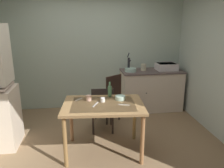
# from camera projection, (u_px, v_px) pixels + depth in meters

# --- Properties ---
(ground_plane) EXTENTS (5.22, 5.22, 0.00)m
(ground_plane) POSITION_uv_depth(u_px,v_px,m) (94.00, 145.00, 3.58)
(ground_plane) COLOR #8B6D4D
(wall_back) EXTENTS (4.32, 0.10, 2.68)m
(wall_back) POSITION_uv_depth(u_px,v_px,m) (88.00, 49.00, 4.91)
(wall_back) COLOR beige
(wall_back) RESTS_ON ground
(counter_cabinet) EXTENTS (1.34, 0.64, 0.89)m
(counter_cabinet) POSITION_uv_depth(u_px,v_px,m) (151.00, 90.00, 4.97)
(counter_cabinet) COLOR beige
(counter_cabinet) RESTS_ON ground
(sink_basin) EXTENTS (0.44, 0.34, 0.15)m
(sink_basin) POSITION_uv_depth(u_px,v_px,m) (166.00, 67.00, 4.87)
(sink_basin) COLOR white
(sink_basin) RESTS_ON counter_cabinet
(hand_pump) EXTENTS (0.05, 0.27, 0.39)m
(hand_pump) POSITION_uv_depth(u_px,v_px,m) (129.00, 63.00, 4.78)
(hand_pump) COLOR #232328
(hand_pump) RESTS_ON counter_cabinet
(mixing_bowl_counter) EXTENTS (0.24, 0.24, 0.07)m
(mixing_bowl_counter) POSITION_uv_depth(u_px,v_px,m) (130.00, 70.00, 4.73)
(mixing_bowl_counter) COLOR #ADD1C1
(mixing_bowl_counter) RESTS_ON counter_cabinet
(stoneware_crock) EXTENTS (0.12, 0.12, 0.14)m
(stoneware_crock) POSITION_uv_depth(u_px,v_px,m) (143.00, 67.00, 4.84)
(stoneware_crock) COLOR beige
(stoneware_crock) RESTS_ON counter_cabinet
(dining_table) EXTENTS (1.22, 0.90, 0.78)m
(dining_table) POSITION_uv_depth(u_px,v_px,m) (103.00, 110.00, 3.24)
(dining_table) COLOR #9D7649
(dining_table) RESTS_ON ground
(chair_far_side) EXTENTS (0.42, 0.42, 0.84)m
(chair_far_side) POSITION_uv_depth(u_px,v_px,m) (102.00, 108.00, 3.92)
(chair_far_side) COLOR #2C221C
(chair_far_side) RESTS_ON ground
(chair_by_counter) EXTENTS (0.56, 0.56, 0.95)m
(chair_by_counter) POSITION_uv_depth(u_px,v_px,m) (110.00, 97.00, 4.34)
(chair_by_counter) COLOR black
(chair_by_counter) RESTS_ON ground
(serving_bowl_wide) EXTENTS (0.15, 0.15, 0.06)m
(serving_bowl_wide) POSITION_uv_depth(u_px,v_px,m) (120.00, 98.00, 3.38)
(serving_bowl_wide) COLOR #ADD1C1
(serving_bowl_wide) RESTS_ON dining_table
(mug_dark) EXTENTS (0.07, 0.07, 0.06)m
(mug_dark) POSITION_uv_depth(u_px,v_px,m) (103.00, 100.00, 3.28)
(mug_dark) COLOR white
(mug_dark) RESTS_ON dining_table
(teacup_cream) EXTENTS (0.08, 0.08, 0.08)m
(teacup_cream) POSITION_uv_depth(u_px,v_px,m) (89.00, 98.00, 3.33)
(teacup_cream) COLOR tan
(teacup_cream) RESTS_ON dining_table
(glass_bottle) EXTENTS (0.06, 0.06, 0.24)m
(glass_bottle) POSITION_uv_depth(u_px,v_px,m) (110.00, 91.00, 3.50)
(glass_bottle) COLOR #4C7F56
(glass_bottle) RESTS_ON dining_table
(table_knife) EXTENTS (0.10, 0.20, 0.00)m
(table_knife) POSITION_uv_depth(u_px,v_px,m) (95.00, 104.00, 3.18)
(table_knife) COLOR silver
(table_knife) RESTS_ON dining_table
(teaspoon_near_bowl) EXTENTS (0.11, 0.12, 0.00)m
(teaspoon_near_bowl) POSITION_uv_depth(u_px,v_px,m) (79.00, 99.00, 3.38)
(teaspoon_near_bowl) COLOR beige
(teaspoon_near_bowl) RESTS_ON dining_table
(teaspoon_by_cup) EXTENTS (0.16, 0.06, 0.00)m
(teaspoon_by_cup) POSITION_uv_depth(u_px,v_px,m) (124.00, 105.00, 3.17)
(teaspoon_by_cup) COLOR beige
(teaspoon_by_cup) RESTS_ON dining_table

